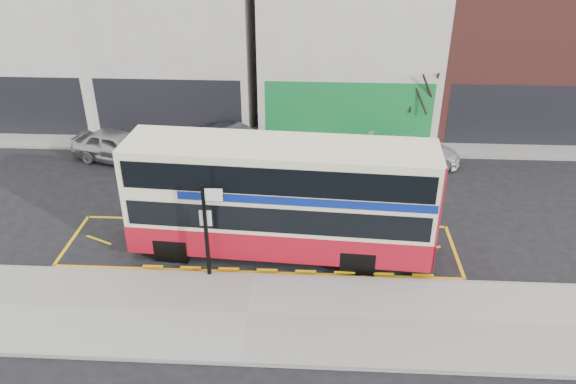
# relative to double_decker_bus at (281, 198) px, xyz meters

# --- Properties ---
(ground) EXTENTS (120.00, 120.00, 0.00)m
(ground) POSITION_rel_double_decker_bus_xyz_m (-0.80, -1.28, -2.18)
(ground) COLOR black
(ground) RESTS_ON ground
(pavement) EXTENTS (40.00, 4.00, 0.15)m
(pavement) POSITION_rel_double_decker_bus_xyz_m (-0.80, -3.58, -2.11)
(pavement) COLOR #9A9892
(pavement) RESTS_ON ground
(kerb) EXTENTS (40.00, 0.15, 0.15)m
(kerb) POSITION_rel_double_decker_bus_xyz_m (-0.80, -1.65, -2.11)
(kerb) COLOR gray
(kerb) RESTS_ON ground
(far_pavement) EXTENTS (50.00, 3.00, 0.15)m
(far_pavement) POSITION_rel_double_decker_bus_xyz_m (-0.80, 9.72, -2.11)
(far_pavement) COLOR #9A9892
(far_pavement) RESTS_ON ground
(road_markings) EXTENTS (14.00, 3.40, 0.01)m
(road_markings) POSITION_rel_double_decker_bus_xyz_m (-0.80, 0.32, -2.18)
(road_markings) COLOR #F8B50D
(road_markings) RESTS_ON ground
(terrace_far_left) EXTENTS (8.00, 8.01, 10.80)m
(terrace_far_left) POSITION_rel_double_decker_bus_xyz_m (-14.30, 13.71, 2.64)
(terrace_far_left) COLOR silver
(terrace_far_left) RESTS_ON ground
(terrace_left) EXTENTS (8.00, 8.01, 11.80)m
(terrace_left) POSITION_rel_double_decker_bus_xyz_m (-6.30, 13.71, 3.14)
(terrace_left) COLOR silver
(terrace_left) RESTS_ON ground
(terrace_green_shop) EXTENTS (9.00, 8.01, 11.30)m
(terrace_green_shop) POSITION_rel_double_decker_bus_xyz_m (2.70, 13.71, 2.89)
(terrace_green_shop) COLOR silver
(terrace_green_shop) RESTS_ON ground
(terrace_right) EXTENTS (9.00, 8.01, 10.30)m
(terrace_right) POSITION_rel_double_decker_bus_xyz_m (11.70, 13.71, 2.39)
(terrace_right) COLOR brown
(terrace_right) RESTS_ON ground
(double_decker_bus) EXTENTS (10.51, 3.03, 4.15)m
(double_decker_bus) POSITION_rel_double_decker_bus_xyz_m (0.00, 0.00, 0.00)
(double_decker_bus) COLOR #F6EBBB
(double_decker_bus) RESTS_ON ground
(bus_stop_post) EXTENTS (0.83, 0.14, 3.35)m
(bus_stop_post) POSITION_rel_double_decker_bus_xyz_m (-2.23, -1.67, -0.04)
(bus_stop_post) COLOR black
(bus_stop_post) RESTS_ON pavement
(car_silver) EXTENTS (4.78, 3.02, 1.51)m
(car_silver) POSITION_rel_double_decker_bus_xyz_m (-8.17, 7.08, -1.42)
(car_silver) COLOR #A2A3A7
(car_silver) RESTS_ON ground
(car_grey) EXTENTS (4.31, 2.49, 1.34)m
(car_grey) POSITION_rel_double_decker_bus_xyz_m (-2.76, 8.29, -1.51)
(car_grey) COLOR #44454C
(car_grey) RESTS_ON ground
(car_white) EXTENTS (4.45, 2.14, 1.25)m
(car_white) POSITION_rel_double_decker_bus_xyz_m (5.69, 7.57, -1.56)
(car_white) COLOR silver
(car_white) RESTS_ON ground
(street_tree_right) EXTENTS (2.22, 2.22, 4.80)m
(street_tree_right) POSITION_rel_double_decker_bus_xyz_m (6.27, 10.18, 1.08)
(street_tree_right) COLOR black
(street_tree_right) RESTS_ON ground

